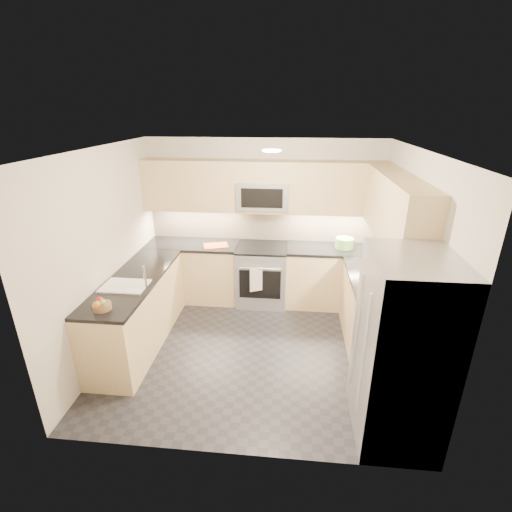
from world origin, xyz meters
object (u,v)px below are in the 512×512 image
cutting_board (216,245)px  fruit_basket (102,306)px  gas_range (262,275)px  utensil_bowl (344,243)px  microwave (263,195)px  refrigerator (401,351)px

cutting_board → fruit_basket: size_ratio=1.90×
gas_range → cutting_board: 0.86m
utensil_bowl → cutting_board: 1.95m
fruit_basket → gas_range: bearing=53.7°
cutting_board → microwave: bearing=14.3°
refrigerator → cutting_board: bearing=132.3°
microwave → cutting_board: (-0.70, -0.18, -0.75)m
gas_range → utensil_bowl: size_ratio=3.38×
gas_range → refrigerator: bearing=-59.1°
microwave → gas_range: bearing=-90.0°
cutting_board → fruit_basket: 2.16m
gas_range → microwave: bearing=90.0°
microwave → utensil_bowl: microwave is taller
refrigerator → fruit_basket: (-2.96, 0.37, 0.07)m
fruit_basket → cutting_board: bearing=68.1°
refrigerator → cutting_board: refrigerator is taller
fruit_basket → microwave: bearing=55.3°
refrigerator → utensil_bowl: refrigerator is taller
cutting_board → utensil_bowl: bearing=3.3°
refrigerator → cutting_board: size_ratio=4.98×
gas_range → utensil_bowl: 1.36m
refrigerator → fruit_basket: bearing=172.9°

